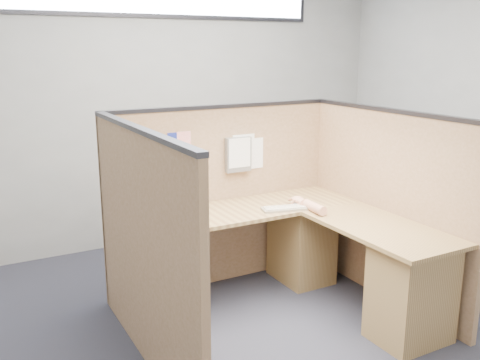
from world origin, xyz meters
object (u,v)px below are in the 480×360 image
laptop (180,207)px  mouse (297,203)px  l_desk (286,260)px  keyboard (286,208)px

laptop → mouse: laptop is taller
mouse → laptop: bearing=164.8°
mouse → l_desk: bearing=-136.3°
keyboard → mouse: 0.16m
laptop → keyboard: size_ratio=0.68×
laptop → keyboard: laptop is taller
l_desk → laptop: bearing=142.7°
keyboard → mouse: bearing=36.7°
l_desk → keyboard: 0.41m
keyboard → laptop: bearing=171.8°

